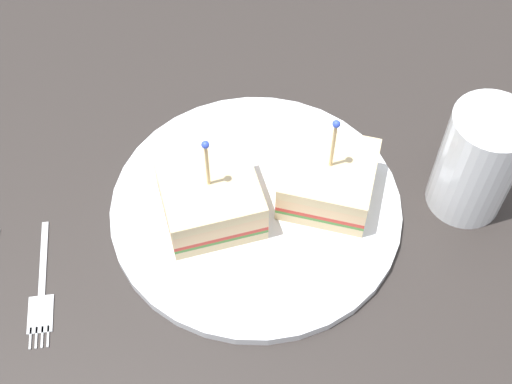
% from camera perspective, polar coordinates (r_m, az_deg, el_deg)
% --- Properties ---
extents(ground_plane, '(1.16, 1.16, 0.02)m').
position_cam_1_polar(ground_plane, '(0.68, 0.00, -1.97)').
color(ground_plane, '#2D2826').
extents(plate, '(0.28, 0.28, 0.01)m').
position_cam_1_polar(plate, '(0.67, 0.00, -1.25)').
color(plate, white).
rests_on(plate, ground_plane).
extents(sandwich_half_front, '(0.11, 0.11, 0.11)m').
position_cam_1_polar(sandwich_half_front, '(0.64, -3.77, -0.52)').
color(sandwich_half_front, beige).
rests_on(sandwich_half_front, plate).
extents(sandwich_half_back, '(0.12, 0.12, 0.11)m').
position_cam_1_polar(sandwich_half_back, '(0.66, 5.97, 1.06)').
color(sandwich_half_back, beige).
rests_on(sandwich_half_back, plate).
extents(drink_glass, '(0.07, 0.07, 0.12)m').
position_cam_1_polar(drink_glass, '(0.67, 17.63, 2.07)').
color(drink_glass, gold).
rests_on(drink_glass, ground_plane).
extents(fork, '(0.08, 0.12, 0.00)m').
position_cam_1_polar(fork, '(0.65, -17.23, -8.20)').
color(fork, silver).
rests_on(fork, ground_plane).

